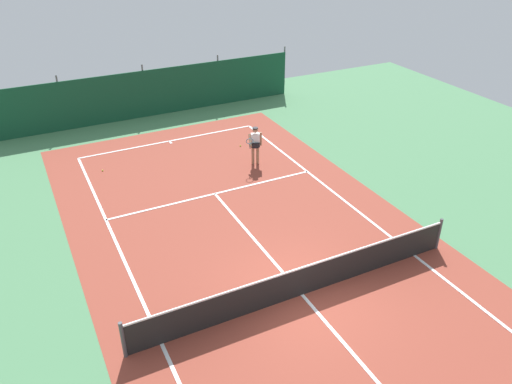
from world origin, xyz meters
TOP-DOWN VIEW (x-y plane):
  - ground_plane at (0.00, 0.00)m, footprint 36.00×36.00m
  - court_surface at (0.00, 0.00)m, footprint 11.02×26.60m
  - tennis_net at (0.00, 0.00)m, footprint 10.12×0.10m
  - back_fence at (-0.00, 15.96)m, footprint 16.30×0.98m
  - tennis_player at (2.53, 8.03)m, footprint 0.83×0.66m
  - tennis_ball_near_player at (-3.42, 10.22)m, footprint 0.07×0.07m
  - tennis_ball_midcourt at (2.71, 9.90)m, footprint 0.07×0.07m

SIDE VIEW (x-z plane):
  - ground_plane at x=0.00m, z-range 0.00..0.00m
  - court_surface at x=0.00m, z-range 0.00..0.01m
  - tennis_ball_near_player at x=-3.42m, z-range 0.00..0.07m
  - tennis_ball_midcourt at x=2.71m, z-range 0.00..0.07m
  - tennis_net at x=0.00m, z-range -0.04..1.06m
  - back_fence at x=0.00m, z-range -0.68..2.02m
  - tennis_player at x=2.53m, z-range 0.14..1.78m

